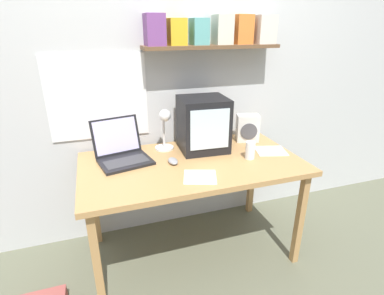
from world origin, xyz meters
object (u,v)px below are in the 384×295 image
object	(u,v)px
crt_monitor	(203,124)
laptop	(121,150)
loose_paper_near_monitor	(271,151)
open_notebook	(200,177)
computer_mouse	(173,161)
desk_lamp	(165,127)
juice_glass	(250,151)
corner_desk	(192,170)
space_heater	(248,128)

from	to	relation	value
crt_monitor	laptop	xyz separation A→B (m)	(-0.58, -0.00, -0.12)
laptop	loose_paper_near_monitor	size ratio (longest dim) A/B	1.55
laptop	open_notebook	world-z (taller)	laptop
crt_monitor	computer_mouse	xyz separation A→B (m)	(-0.27, -0.17, -0.17)
laptop	computer_mouse	size ratio (longest dim) A/B	3.63
desk_lamp	juice_glass	size ratio (longest dim) A/B	2.58
corner_desk	loose_paper_near_monitor	size ratio (longest dim) A/B	5.81
laptop	computer_mouse	bearing A→B (deg)	-41.16
corner_desk	space_heater	distance (m)	0.61
corner_desk	loose_paper_near_monitor	world-z (taller)	loose_paper_near_monitor
loose_paper_near_monitor	corner_desk	bearing A→B (deg)	178.85
desk_lamp	computer_mouse	size ratio (longest dim) A/B	2.89
crt_monitor	laptop	distance (m)	0.60
open_notebook	space_heater	bearing A→B (deg)	39.96
crt_monitor	space_heater	xyz separation A→B (m)	(0.39, 0.06, -0.09)
desk_lamp	open_notebook	bearing A→B (deg)	-79.57
desk_lamp	crt_monitor	bearing A→B (deg)	-13.32
space_heater	crt_monitor	bearing A→B (deg)	-155.15
corner_desk	crt_monitor	size ratio (longest dim) A/B	3.83
corner_desk	juice_glass	world-z (taller)	juice_glass
space_heater	loose_paper_near_monitor	world-z (taller)	space_heater
laptop	crt_monitor	bearing A→B (deg)	-12.04
crt_monitor	space_heater	bearing A→B (deg)	11.45
desk_lamp	open_notebook	xyz separation A→B (m)	(0.10, -0.47, -0.18)
open_notebook	juice_glass	bearing A→B (deg)	20.19
juice_glass	corner_desk	bearing A→B (deg)	168.86
corner_desk	space_heater	size ratio (longest dim) A/B	7.02
space_heater	corner_desk	bearing A→B (deg)	-138.96
space_heater	computer_mouse	xyz separation A→B (m)	(-0.66, -0.23, -0.09)
desk_lamp	juice_glass	distance (m)	0.62
juice_glass	open_notebook	size ratio (longest dim) A/B	0.50
desk_lamp	loose_paper_near_monitor	world-z (taller)	desk_lamp
corner_desk	loose_paper_near_monitor	bearing A→B (deg)	-1.15
desk_lamp	space_heater	xyz separation A→B (m)	(0.66, -0.00, -0.08)
juice_glass	loose_paper_near_monitor	distance (m)	0.22
open_notebook	crt_monitor	bearing A→B (deg)	67.68
laptop	loose_paper_near_monitor	bearing A→B (deg)	-22.96
juice_glass	open_notebook	distance (m)	0.44
laptop	space_heater	size ratio (longest dim) A/B	1.88
crt_monitor	computer_mouse	size ratio (longest dim) A/B	3.56
desk_lamp	corner_desk	bearing A→B (deg)	-64.45
crt_monitor	desk_lamp	distance (m)	0.27
laptop	juice_glass	bearing A→B (deg)	-29.71
crt_monitor	laptop	world-z (taller)	crt_monitor
laptop	space_heater	world-z (taller)	laptop
crt_monitor	juice_glass	bearing A→B (deg)	-43.61
juice_glass	loose_paper_near_monitor	xyz separation A→B (m)	(0.21, 0.06, -0.05)
crt_monitor	space_heater	size ratio (longest dim) A/B	1.84
corner_desk	loose_paper_near_monitor	distance (m)	0.60
juice_glass	laptop	bearing A→B (deg)	162.55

